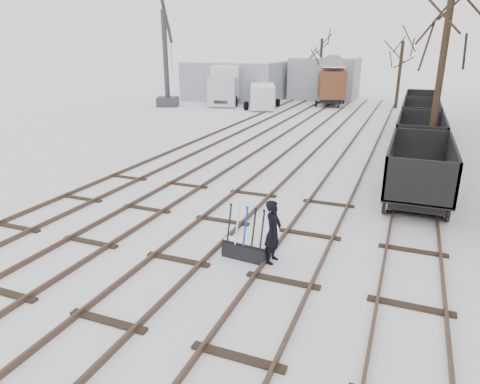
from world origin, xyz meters
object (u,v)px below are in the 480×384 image
object	(u,v)px
ground_frame	(246,249)
box_van_wagon	(332,83)
worker	(273,232)
lorry	(227,84)
crane	(168,79)
freight_wagon_a	(418,179)
panel_van	(262,96)

from	to	relation	value
ground_frame	box_van_wagon	xyz separation A→B (m)	(-3.89, 33.47, 1.91)
box_van_wagon	ground_frame	bearing A→B (deg)	-97.93
worker	lorry	xyz separation A→B (m)	(-14.92, 31.27, 1.05)
ground_frame	crane	distance (m)	33.12
box_van_wagon	crane	world-z (taller)	crane
freight_wagon_a	box_van_wagon	bearing A→B (deg)	107.12
worker	ground_frame	bearing A→B (deg)	102.32
freight_wagon_a	box_van_wagon	size ratio (longest dim) A/B	1.03
worker	freight_wagon_a	world-z (taller)	freight_wagon_a
ground_frame	panel_van	xyz separation A→B (m)	(-9.45, 28.81, 0.87)
ground_frame	box_van_wagon	bearing A→B (deg)	102.31
freight_wagon_a	lorry	bearing A→B (deg)	126.95
freight_wagon_a	panel_van	distance (m)	25.99
box_van_wagon	worker	bearing A→B (deg)	-96.64
worker	panel_van	size ratio (longest dim) A/B	0.32
ground_frame	lorry	xyz separation A→B (m)	(-14.17, 31.37, 1.65)
ground_frame	worker	world-z (taller)	worker
panel_van	box_van_wagon	bearing A→B (deg)	20.70
lorry	freight_wagon_a	bearing A→B (deg)	-67.36
ground_frame	lorry	bearing A→B (deg)	119.99
panel_van	crane	xyz separation A→B (m)	(-9.23, -1.55, 1.48)
freight_wagon_a	panel_van	world-z (taller)	freight_wagon_a
box_van_wagon	lorry	distance (m)	10.49
box_van_wagon	crane	bearing A→B (deg)	-171.75
worker	freight_wagon_a	bearing A→B (deg)	-23.46
freight_wagon_a	box_van_wagon	world-z (taller)	box_van_wagon
worker	lorry	distance (m)	34.66
freight_wagon_a	lorry	size ratio (longest dim) A/B	0.65
ground_frame	crane	xyz separation A→B (m)	(-18.67, 27.26, 2.35)
ground_frame	worker	distance (m)	0.97
worker	box_van_wagon	xyz separation A→B (m)	(-4.64, 33.37, 1.31)
panel_van	crane	world-z (taller)	crane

